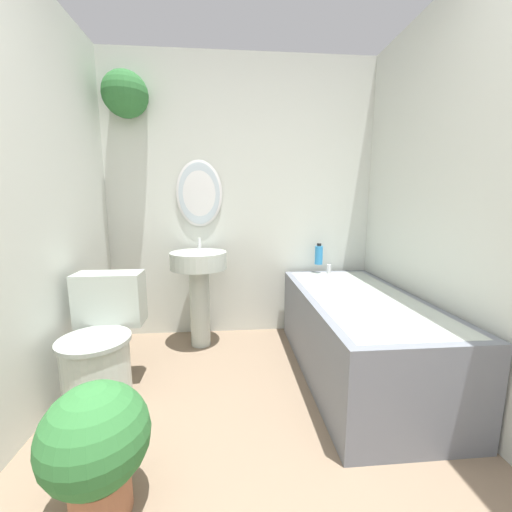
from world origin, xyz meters
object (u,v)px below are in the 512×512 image
(pedestal_sink, at_px, (199,278))
(bathtub, at_px, (358,333))
(potted_plant, at_px, (96,443))
(toilet, at_px, (102,348))
(shampoo_bottle, at_px, (319,255))

(pedestal_sink, bearing_deg, bathtub, -26.32)
(pedestal_sink, height_order, potted_plant, pedestal_sink)
(toilet, xyz_separation_m, shampoo_bottle, (1.55, 0.85, 0.40))
(pedestal_sink, distance_m, potted_plant, 1.49)
(bathtub, bearing_deg, potted_plant, -147.35)
(potted_plant, bearing_deg, shampoo_bottle, 50.76)
(bathtub, relative_size, potted_plant, 2.93)
(pedestal_sink, xyz_separation_m, shampoo_bottle, (1.03, 0.15, 0.16))
(toilet, distance_m, shampoo_bottle, 1.81)
(shampoo_bottle, bearing_deg, potted_plant, -129.24)
(pedestal_sink, relative_size, bathtub, 0.58)
(toilet, bearing_deg, pedestal_sink, 53.76)
(toilet, relative_size, potted_plant, 1.42)
(bathtub, bearing_deg, pedestal_sink, 153.68)
(toilet, distance_m, bathtub, 1.64)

